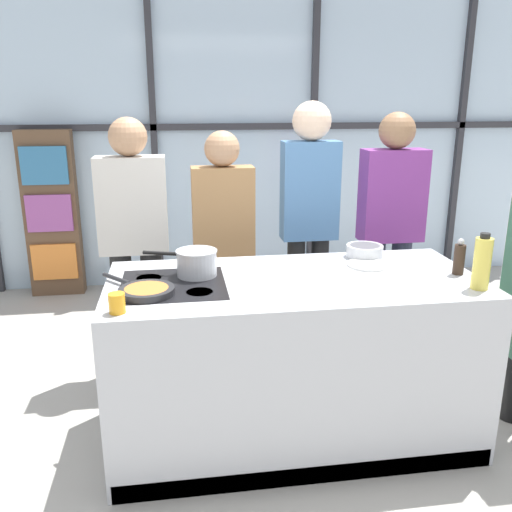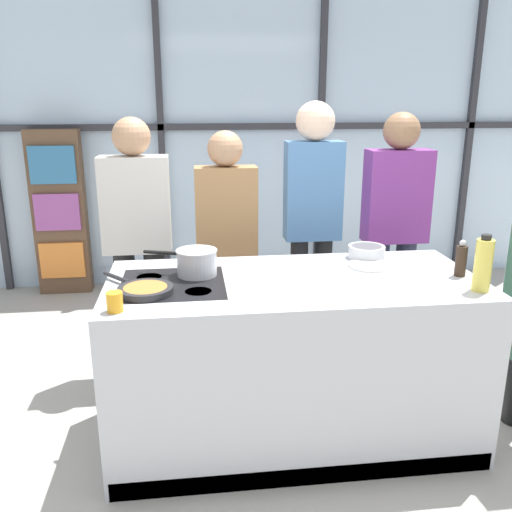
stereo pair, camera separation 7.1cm
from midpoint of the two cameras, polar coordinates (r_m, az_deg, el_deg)
The scene contains 15 objects.
ground_plane at distance 3.21m, azimuth 3.06°, elevation -18.00°, with size 18.00×18.00×0.00m, color #ADA89E.
back_window_wall at distance 5.36m, azimuth -2.63°, elevation 12.03°, with size 6.40×0.10×2.80m.
bookshelf at distance 5.37m, azimuth -21.07°, elevation 4.11°, with size 0.48×0.19×1.54m.
demo_island at distance 2.98m, azimuth 3.18°, elevation -10.75°, with size 1.92×0.88×0.91m.
spectator_far_left at distance 3.57m, azimuth -13.27°, elevation 2.30°, with size 0.43×0.24×1.70m.
spectator_center_left at distance 3.58m, azimuth -4.00°, elevation 2.00°, with size 0.40×0.23×1.61m.
spectator_center_right at distance 3.63m, azimuth 5.07°, elevation 4.46°, with size 0.37×0.25×1.79m.
spectator_far_right at distance 3.83m, azimuth 13.47°, elevation 3.49°, with size 0.43×0.24×1.72m.
frying_pan at distance 2.63m, azimuth -12.32°, elevation -3.55°, with size 0.37×0.40×0.04m.
saucepan at distance 2.84m, azimuth -7.01°, elevation -0.65°, with size 0.39×0.22×0.14m.
white_plate at distance 3.05m, azimuth 11.06°, elevation -0.91°, with size 0.23×0.23×0.01m, color white.
mixing_bowl at distance 3.21m, azimuth 10.74°, elevation 0.56°, with size 0.21×0.21×0.07m.
oil_bottle at distance 2.81m, azimuth 22.03°, elevation -0.68°, with size 0.08×0.08×0.28m.
pepper_grinder at distance 3.02m, azimuth 19.98°, elevation -0.23°, with size 0.06×0.06×0.19m.
juice_glass_near at distance 2.43m, azimuth -15.24°, elevation -4.82°, with size 0.07×0.07×0.09m, color orange.
Camera 1 is at (-0.59, -2.59, 1.81)m, focal length 38.00 mm.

